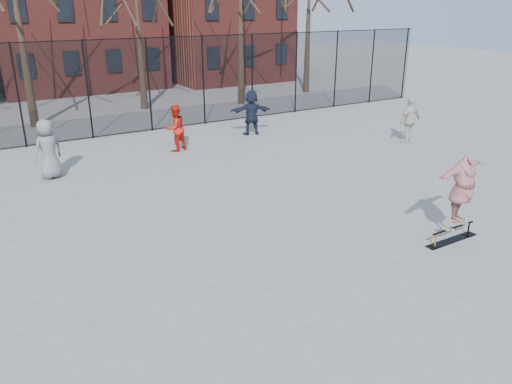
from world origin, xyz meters
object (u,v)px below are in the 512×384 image
bystander_red (175,128)px  bystander_white (410,120)px  bystander_navy (251,112)px  skate_rail (452,235)px  skater (462,191)px  bystander_grey (48,149)px  skateboard (457,224)px

bystander_red → bystander_white: size_ratio=0.94×
bystander_red → bystander_navy: bystander_navy is taller
bystander_white → bystander_navy: 6.52m
skate_rail → skater: skater is taller
bystander_grey → bystander_navy: size_ratio=1.01×
skateboard → bystander_red: 11.02m
bystander_grey → bystander_red: 4.79m
skateboard → bystander_red: bearing=104.0°
bystander_grey → bystander_red: bystander_grey is taller
skater → bystander_grey: skater is taller
skateboard → skater: skater is taller
bystander_red → bystander_navy: bearing=170.9°
skate_rail → bystander_red: (-2.56, 10.68, 0.74)m
bystander_red → skater: bearing=84.5°
skateboard → bystander_white: (5.83, 6.89, 0.54)m
bystander_navy → bystander_white: bearing=151.1°
bystander_red → bystander_navy: 3.84m
skater → bystander_white: (5.83, 6.89, -0.31)m
bystander_grey → bystander_navy: bearing=168.0°
bystander_grey → bystander_navy: 8.63m
bystander_white → bystander_navy: size_ratio=0.98×
skateboard → bystander_white: bearing=49.7°
skate_rail → bystander_navy: 11.47m
bystander_grey → bystander_white: (13.21, -2.91, -0.03)m
skater → bystander_grey: 12.26m
skateboard → bystander_grey: (-7.38, 9.79, 0.57)m
skater → bystander_navy: skater is taller
bystander_red → bystander_white: 9.31m
bystander_white → bystander_navy: bearing=-46.8°
skater → bystander_grey: bearing=115.6°
skate_rail → skateboard: bearing=0.0°
skateboard → skater: 0.84m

